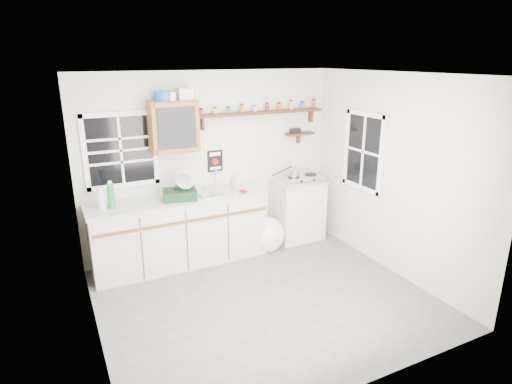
% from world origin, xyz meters
% --- Properties ---
extents(room, '(3.64, 3.24, 2.54)m').
position_xyz_m(room, '(0.00, 0.00, 1.25)').
color(room, '#4D4D50').
rests_on(room, ground).
extents(main_cabinet, '(2.31, 0.63, 0.92)m').
position_xyz_m(main_cabinet, '(-0.58, 1.30, 0.46)').
color(main_cabinet, beige).
rests_on(main_cabinet, floor).
extents(right_cabinet, '(0.73, 0.57, 0.91)m').
position_xyz_m(right_cabinet, '(1.25, 1.32, 0.46)').
color(right_cabinet, beige).
rests_on(right_cabinet, floor).
extents(sink, '(0.52, 0.44, 0.29)m').
position_xyz_m(sink, '(-0.05, 1.30, 0.93)').
color(sink, silver).
rests_on(sink, main_cabinet).
extents(upper_cabinet, '(0.60, 0.32, 0.65)m').
position_xyz_m(upper_cabinet, '(-0.55, 1.44, 1.82)').
color(upper_cabinet, brown).
rests_on(upper_cabinet, wall_back).
extents(upper_cabinet_clutter, '(0.48, 0.24, 0.14)m').
position_xyz_m(upper_cabinet_clutter, '(-0.55, 1.44, 2.21)').
color(upper_cabinet_clutter, '#194DA7').
rests_on(upper_cabinet_clutter, upper_cabinet).
extents(spice_shelf, '(1.91, 0.18, 0.34)m').
position_xyz_m(spice_shelf, '(0.74, 1.51, 1.93)').
color(spice_shelf, black).
rests_on(spice_shelf, wall_back).
extents(secondary_shelf, '(0.45, 0.16, 0.24)m').
position_xyz_m(secondary_shelf, '(1.36, 1.52, 1.58)').
color(secondary_shelf, black).
rests_on(secondary_shelf, wall_back).
extents(warning_sign, '(0.22, 0.02, 0.30)m').
position_xyz_m(warning_sign, '(0.05, 1.59, 1.28)').
color(warning_sign, black).
rests_on(warning_sign, wall_back).
extents(window_back, '(0.93, 0.03, 0.98)m').
position_xyz_m(window_back, '(-1.20, 1.59, 1.55)').
color(window_back, black).
rests_on(window_back, wall_back).
extents(window_right, '(0.03, 0.78, 1.08)m').
position_xyz_m(window_right, '(1.79, 0.55, 1.45)').
color(window_right, black).
rests_on(window_right, wall_back).
extents(water_bottles, '(0.21, 0.12, 0.34)m').
position_xyz_m(water_bottles, '(-1.47, 1.27, 1.07)').
color(water_bottles, silver).
rests_on(water_bottles, main_cabinet).
extents(dish_rack, '(0.48, 0.40, 0.31)m').
position_xyz_m(dish_rack, '(-0.56, 1.24, 1.02)').
color(dish_rack, black).
rests_on(dish_rack, main_cabinet).
extents(soap_bottle, '(0.10, 0.10, 0.18)m').
position_xyz_m(soap_bottle, '(0.32, 1.49, 1.01)').
color(soap_bottle, white).
rests_on(soap_bottle, main_cabinet).
extents(rag, '(0.15, 0.13, 0.02)m').
position_xyz_m(rag, '(0.24, 1.14, 0.93)').
color(rag, maroon).
rests_on(rag, main_cabinet).
extents(hotplate, '(0.60, 0.35, 0.08)m').
position_xyz_m(hotplate, '(1.31, 1.30, 0.95)').
color(hotplate, silver).
rests_on(hotplate, right_cabinet).
extents(saucepan, '(0.38, 0.21, 0.16)m').
position_xyz_m(saucepan, '(1.15, 1.31, 1.03)').
color(saucepan, silver).
rests_on(saucepan, hotplate).
extents(trash_bag, '(0.46, 0.42, 0.53)m').
position_xyz_m(trash_bag, '(0.65, 1.15, 0.23)').
color(trash_bag, white).
rests_on(trash_bag, floor).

